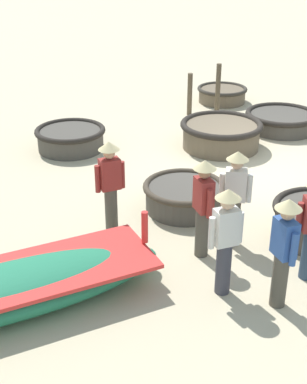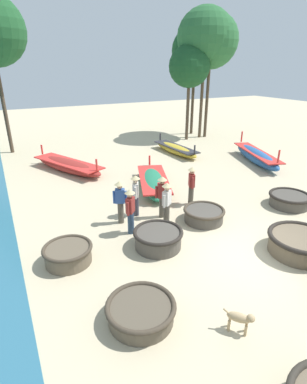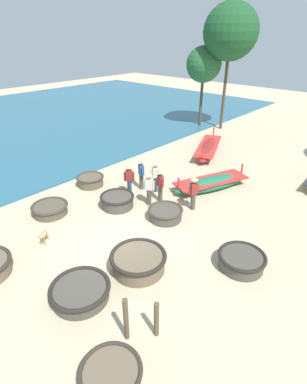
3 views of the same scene
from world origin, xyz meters
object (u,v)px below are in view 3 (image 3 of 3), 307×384
mooring_post_inland (126,319)px  tree_rightmost (204,65)px  mooring_post_mid_beach (156,319)px  tree_center (231,32)px  fisherman_hauling (129,178)px  fisherman_crouching (149,187)px  coracle_tilted (138,261)px  coracle_weathered (242,260)px  fisherman_by_coracle (141,172)px  dog (44,235)px  long_boat_white_hull (208,148)px  fisherman_standing_right (194,191)px  coracle_front_left (165,213)px  long_boat_blue_hull (211,183)px  fisherman_standing_left (156,175)px  coracle_beside_post (80,291)px  coracle_front_right (50,209)px  fisherman_with_hat (160,183)px  coracle_upturned (117,200)px  coracle_far_right (111,375)px

mooring_post_inland → tree_rightmost: size_ratio=0.22×
mooring_post_mid_beach → tree_center: size_ratio=0.13×
fisherman_hauling → fisherman_crouching: bearing=-2.2°
coracle_tilted → coracle_weathered: 3.64m
fisherman_by_coracle → dog: size_ratio=3.01×
long_boat_white_hull → fisherman_standing_right: size_ratio=3.13×
coracle_front_left → mooring_post_mid_beach: mooring_post_mid_beach is taller
long_boat_blue_hull → fisherman_standing_left: 3.04m
coracle_tilted → coracle_front_left: 3.40m
fisherman_hauling → tree_center: size_ratio=0.18×
dog → tree_rightmost: size_ratio=0.09×
mooring_post_inland → tree_center: bearing=114.4°
coracle_beside_post → coracle_front_right: bearing=158.8°
tree_rightmost → tree_center: (1.85, 0.53, 2.35)m
coracle_tilted → mooring_post_mid_beach: (2.20, -1.51, 0.24)m
tree_rightmost → coracle_weathered: bearing=-50.8°
long_boat_blue_hull → fisherman_standing_right: bearing=-77.3°
coracle_weathered → fisherman_with_hat: bearing=162.8°
coracle_tilted → coracle_upturned: coracle_tilted is taller
mooring_post_mid_beach → tree_rightmost: 21.73m
mooring_post_mid_beach → fisherman_hauling: bearing=141.5°
mooring_post_mid_beach → coracle_tilted: bearing=145.5°
fisherman_with_hat → long_boat_white_hull: bearing=105.2°
fisherman_hauling → tree_center: bearing=102.0°
long_boat_white_hull → tree_center: size_ratio=0.55×
fisherman_hauling → fisherman_standing_right: same height
long_boat_white_hull → tree_rightmost: size_ratio=0.81×
coracle_tilted → tree_rightmost: bearing=118.2°
coracle_front_right → fisherman_crouching: size_ratio=0.99×
coracle_weathered → tree_center: (-9.67, 14.63, 7.09)m
long_boat_white_hull → fisherman_crouching: 8.10m
coracle_far_right → long_boat_blue_hull: long_boat_blue_hull is taller
fisherman_standing_left → fisherman_by_coracle: (-0.75, -0.28, 0.00)m
fisherman_crouching → mooring_post_inland: fisherman_crouching is taller
coracle_far_right → long_boat_white_hull: size_ratio=0.29×
dog → coracle_upturned: bearing=89.8°
coracle_front_left → long_boat_white_hull: long_boat_white_hull is taller
coracle_beside_post → coracle_front_right: coracle_beside_post is taller
coracle_front_left → fisherman_hauling: fisherman_hauling is taller
coracle_upturned → coracle_far_right: (6.02, -5.54, -0.07)m
fisherman_hauling → long_boat_white_hull: bearing=92.9°
coracle_weathered → coracle_front_right: 8.60m
coracle_front_right → coracle_beside_post: bearing=-21.2°
fisherman_hauling → coracle_far_right: bearing=-46.3°
coracle_weathered → fisherman_standing_left: 6.48m
long_boat_white_hull → dog: (0.80, -12.85, 0.04)m
coracle_front_left → fisherman_with_hat: fisherman_with_hat is taller
tree_center → coracle_weathered: bearing=-56.5°
coracle_weathered → fisherman_with_hat: fisherman_with_hat is taller
coracle_front_right → mooring_post_mid_beach: 7.89m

